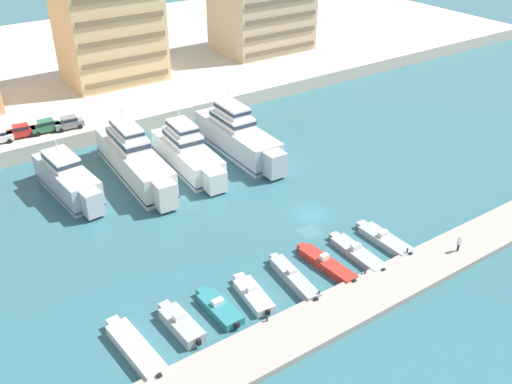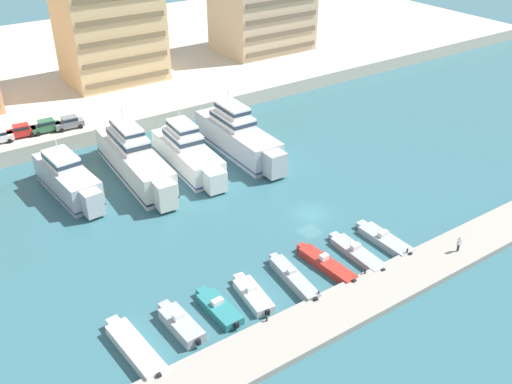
{
  "view_description": "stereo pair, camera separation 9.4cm",
  "coord_description": "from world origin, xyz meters",
  "views": [
    {
      "loc": [
        -37.5,
        -43.29,
        36.36
      ],
      "look_at": [
        -4.85,
        4.43,
        2.5
      ],
      "focal_mm": 40.0,
      "sensor_mm": 36.0,
      "label": 1
    },
    {
      "loc": [
        -37.42,
        -43.34,
        36.36
      ],
      "look_at": [
        -4.85,
        4.43,
        2.5
      ],
      "focal_mm": 40.0,
      "sensor_mm": 36.0,
      "label": 2
    }
  ],
  "objects": [
    {
      "name": "yacht_silver_far_left",
      "position": [
        -21.91,
        20.79,
        2.08
      ],
      "size": [
        4.91,
        15.39,
        6.84
      ],
      "color": "silver",
      "rests_on": "ground"
    },
    {
      "name": "bollard_east",
      "position": [
        2.84,
        -12.39,
        1.0
      ],
      "size": [
        0.2,
        0.2,
        0.61
      ],
      "color": "#2D2D33",
      "rests_on": "pier_dock"
    },
    {
      "name": "motorboat_grey_left",
      "position": [
        -21.66,
        -8.27,
        0.57
      ],
      "size": [
        2.19,
        6.3,
        1.65
      ],
      "color": "#9EA3A8",
      "rests_on": "ground"
    },
    {
      "name": "quay_promenade",
      "position": [
        0.0,
        67.55,
        1.18
      ],
      "size": [
        180.0,
        70.0,
        2.35
      ],
      "primitive_type": "cube",
      "color": "beige",
      "rests_on": "ground"
    },
    {
      "name": "car_grey_center_left",
      "position": [
        -16.76,
        35.14,
        3.33
      ],
      "size": [
        4.2,
        2.14,
        1.8
      ],
      "color": "slate",
      "rests_on": "quay_promenade"
    },
    {
      "name": "pedestrian_near_edge",
      "position": [
        7.53,
        -15.12,
        1.72
      ],
      "size": [
        0.69,
        0.25,
        1.77
      ],
      "color": "#282D3D",
      "rests_on": "pier_dock"
    },
    {
      "name": "bollard_west_mid",
      "position": [
        -9.16,
        -12.39,
        1.0
      ],
      "size": [
        0.2,
        0.2,
        0.61
      ],
      "color": "#2D2D33",
      "rests_on": "pier_dock"
    },
    {
      "name": "yacht_silver_center_left",
      "position": [
        1.88,
        18.82,
        2.52
      ],
      "size": [
        4.99,
        19.71,
        8.58
      ],
      "color": "silver",
      "rests_on": "ground"
    },
    {
      "name": "motorboat_white_center_left",
      "position": [
        -14.06,
        -8.49,
        0.44
      ],
      "size": [
        2.45,
        6.33,
        1.35
      ],
      "color": "white",
      "rests_on": "ground"
    },
    {
      "name": "motorboat_teal_mid_left",
      "position": [
        -17.7,
        -8.26,
        0.43
      ],
      "size": [
        2.13,
        6.35,
        1.28
      ],
      "color": "teal",
      "rests_on": "ground"
    },
    {
      "name": "apartment_block_left",
      "position": [
        -2.73,
        51.98,
        11.03
      ],
      "size": [
        16.52,
        12.42,
        19.21
      ],
      "color": "#E0BC84",
      "rests_on": "quay_promenade"
    },
    {
      "name": "yacht_ivory_left",
      "position": [
        -13.22,
        20.42,
        2.58
      ],
      "size": [
        5.19,
        21.29,
        8.67
      ],
      "color": "silver",
      "rests_on": "ground"
    },
    {
      "name": "bollard_west",
      "position": [
        -15.16,
        -12.39,
        1.0
      ],
      "size": [
        0.2,
        0.2,
        0.61
      ],
      "color": "#2D2D33",
      "rests_on": "pier_dock"
    },
    {
      "name": "car_red_left",
      "position": [
        -23.36,
        36.09,
        3.33
      ],
      "size": [
        4.24,
        2.22,
        1.8
      ],
      "color": "red",
      "rests_on": "quay_promenade"
    },
    {
      "name": "motorboat_red_center_right",
      "position": [
        -5.17,
        -8.84,
        0.45
      ],
      "size": [
        2.09,
        8.09,
        1.41
      ],
      "color": "red",
      "rests_on": "ground"
    },
    {
      "name": "motorboat_white_far_left",
      "position": [
        -26.24,
        -8.66,
        0.5
      ],
      "size": [
        2.54,
        8.59,
        1.0
      ],
      "color": "white",
      "rests_on": "ground"
    },
    {
      "name": "motorboat_grey_right",
      "position": [
        2.98,
        -9.02,
        0.4
      ],
      "size": [
        2.1,
        7.8,
        1.29
      ],
      "color": "#9EA3A8",
      "rests_on": "ground"
    },
    {
      "name": "car_green_mid_left",
      "position": [
        -19.92,
        35.81,
        3.33
      ],
      "size": [
        4.15,
        2.02,
        1.8
      ],
      "color": "#2D6642",
      "rests_on": "quay_promenade"
    },
    {
      "name": "apartment_block_mid_left",
      "position": [
        29.54,
        52.54,
        10.27
      ],
      "size": [
        18.32,
        13.64,
        17.72
      ],
      "color": "#C6AD89",
      "rests_on": "quay_promenade"
    },
    {
      "name": "ground_plane",
      "position": [
        0.0,
        0.0,
        0.0
      ],
      "size": [
        400.0,
        400.0,
        0.0
      ],
      "primitive_type": "plane",
      "color": "#336670"
    },
    {
      "name": "motorboat_grey_mid_right",
      "position": [
        -1.18,
        -9.16,
        0.39
      ],
      "size": [
        2.08,
        8.15,
        1.3
      ],
      "color": "#9EA3A8",
      "rests_on": "ground"
    },
    {
      "name": "motorboat_grey_center",
      "position": [
        -9.37,
        -8.79,
        0.49
      ],
      "size": [
        2.2,
        8.19,
        1.35
      ],
      "color": "#9EA3A8",
      "rests_on": "ground"
    },
    {
      "name": "bollard_east_mid",
      "position": [
        -3.16,
        -12.39,
        1.0
      ],
      "size": [
        0.2,
        0.2,
        0.61
      ],
      "color": "#2D2D33",
      "rests_on": "pier_dock"
    },
    {
      "name": "pier_dock",
      "position": [
        0.0,
        -14.72,
        0.34
      ],
      "size": [
        120.0,
        5.17,
        0.67
      ],
      "primitive_type": "cube",
      "color": "#9E998E",
      "rests_on": "ground"
    },
    {
      "name": "yacht_white_mid_left",
      "position": [
        -6.23,
        18.78,
        2.2
      ],
      "size": [
        5.36,
        17.42,
        7.88
      ],
      "color": "white",
      "rests_on": "ground"
    }
  ]
}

